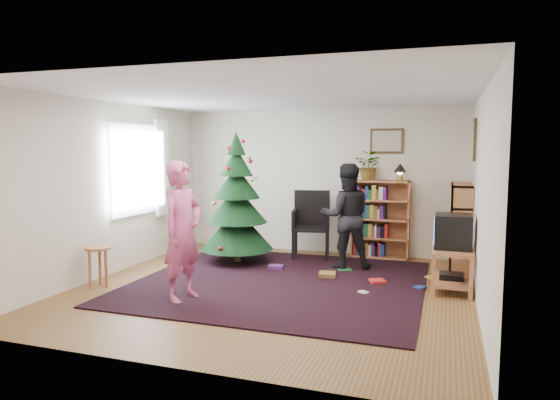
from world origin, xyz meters
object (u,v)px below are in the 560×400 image
(crt_tv, at_px, (453,231))
(bookshelf_back, at_px, (380,218))
(table_lamp, at_px, (400,169))
(picture_back, at_px, (387,141))
(picture_right, at_px, (474,140))
(person_by_chair, at_px, (346,216))
(tv_stand, at_px, (452,265))
(stool, at_px, (98,256))
(christmas_tree, at_px, (237,209))
(person_standing, at_px, (183,231))
(armchair, at_px, (313,221))
(potted_plant, at_px, (369,166))
(bookshelf_right, at_px, (460,226))

(crt_tv, bearing_deg, bookshelf_back, 124.81)
(bookshelf_back, relative_size, table_lamp, 4.55)
(picture_back, relative_size, picture_right, 0.92)
(table_lamp, bearing_deg, person_by_chair, -126.20)
(tv_stand, distance_m, crt_tv, 0.44)
(stool, bearing_deg, tv_stand, 17.43)
(stool, bearing_deg, picture_back, 43.19)
(christmas_tree, relative_size, tv_stand, 2.33)
(bookshelf_back, bearing_deg, picture_back, 65.82)
(christmas_tree, bearing_deg, table_lamp, 24.50)
(person_standing, distance_m, table_lamp, 3.92)
(bookshelf_back, relative_size, armchair, 1.17)
(potted_plant, bearing_deg, table_lamp, 0.00)
(bookshelf_back, height_order, stool, bookshelf_back)
(bookshelf_back, relative_size, person_by_chair, 0.81)
(bookshelf_right, relative_size, tv_stand, 1.44)
(potted_plant, bearing_deg, picture_right, -20.41)
(tv_stand, height_order, armchair, armchair)
(picture_right, bearing_deg, tv_stand, -103.88)
(picture_back, xyz_separation_m, tv_stand, (1.07, -1.76, -1.62))
(stool, relative_size, person_standing, 0.32)
(table_lamp, bearing_deg, crt_tv, -62.97)
(tv_stand, xyz_separation_m, armchair, (-2.23, 1.37, 0.28))
(armchair, height_order, person_standing, person_standing)
(crt_tv, relative_size, person_standing, 0.30)
(person_standing, relative_size, table_lamp, 5.90)
(picture_right, relative_size, potted_plant, 1.23)
(person_by_chair, height_order, potted_plant, potted_plant)
(picture_back, height_order, crt_tv, picture_back)
(picture_back, bearing_deg, crt_tv, -58.73)
(tv_stand, bearing_deg, stool, -162.57)
(picture_back, height_order, armchair, picture_back)
(crt_tv, distance_m, armchair, 2.62)
(crt_tv, distance_m, stool, 4.64)
(picture_back, height_order, stool, picture_back)
(christmas_tree, xyz_separation_m, table_lamp, (2.43, 1.11, 0.62))
(christmas_tree, relative_size, bookshelf_back, 1.61)
(bookshelf_right, xyz_separation_m, potted_plant, (-1.45, 0.41, 0.88))
(picture_right, bearing_deg, bookshelf_right, 126.62)
(picture_back, distance_m, person_by_chair, 1.64)
(picture_back, xyz_separation_m, christmas_tree, (-2.19, -1.24, -1.08))
(table_lamp, bearing_deg, armchair, -169.74)
(bookshelf_back, height_order, person_standing, person_standing)
(christmas_tree, distance_m, stool, 2.28)
(tv_stand, bearing_deg, christmas_tree, 171.01)
(table_lamp, bearing_deg, christmas_tree, -155.50)
(christmas_tree, bearing_deg, picture_back, 29.57)
(picture_right, relative_size, tv_stand, 0.67)
(picture_back, xyz_separation_m, table_lamp, (0.24, -0.14, -0.46))
(person_standing, bearing_deg, bookshelf_back, -20.84)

